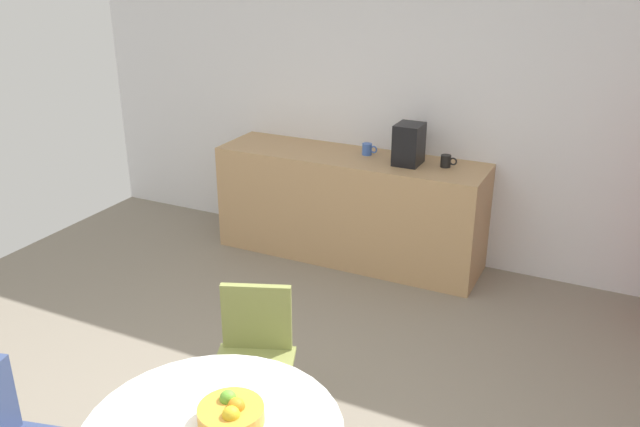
# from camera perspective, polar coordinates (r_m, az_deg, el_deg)

# --- Properties ---
(wall_back) EXTENTS (6.00, 0.10, 2.60)m
(wall_back) POSITION_cam_1_polar(r_m,az_deg,el_deg) (5.53, 7.43, 9.42)
(wall_back) COLOR silver
(wall_back) RESTS_ON ground_plane
(counter_block) EXTENTS (2.24, 0.60, 0.90)m
(counter_block) POSITION_cam_1_polar(r_m,az_deg,el_deg) (5.58, 2.52, 0.57)
(counter_block) COLOR tan
(counter_block) RESTS_ON ground_plane
(chair_olive) EXTENTS (0.55, 0.55, 0.83)m
(chair_olive) POSITION_cam_1_polar(r_m,az_deg,el_deg) (3.61, -5.64, -11.17)
(chair_olive) COLOR silver
(chair_olive) RESTS_ON ground_plane
(fruit_bowl) EXTENTS (0.26, 0.26, 0.11)m
(fruit_bowl) POSITION_cam_1_polar(r_m,az_deg,el_deg) (2.75, -7.65, -16.66)
(fruit_bowl) COLOR gold
(fruit_bowl) RESTS_ON round_table
(mug_white) EXTENTS (0.13, 0.08, 0.09)m
(mug_white) POSITION_cam_1_polar(r_m,az_deg,el_deg) (5.45, 4.10, 5.54)
(mug_white) COLOR #3F66BF
(mug_white) RESTS_ON counter_block
(mug_green) EXTENTS (0.13, 0.08, 0.09)m
(mug_green) POSITION_cam_1_polar(r_m,az_deg,el_deg) (5.22, 10.79, 4.45)
(mug_green) COLOR black
(mug_green) RESTS_ON counter_block
(coffee_maker) EXTENTS (0.20, 0.24, 0.32)m
(coffee_maker) POSITION_cam_1_polar(r_m,az_deg,el_deg) (5.22, 7.64, 5.93)
(coffee_maker) COLOR black
(coffee_maker) RESTS_ON counter_block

